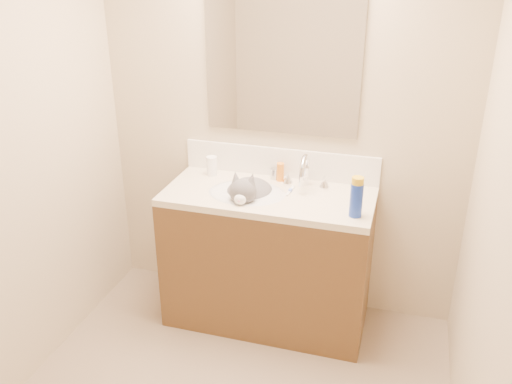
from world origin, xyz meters
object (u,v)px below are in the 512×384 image
Objects in this scene: cat at (249,196)px; spray_can at (356,200)px; basin at (247,204)px; amber_bottle at (280,172)px; faucet at (305,174)px; pill_bottle at (212,166)px; silver_jar at (275,174)px; vanity_cabinet at (268,261)px.

spray_can reaches higher than cat.
basin is 0.29m from amber_bottle.
basin is 2.47× the size of spray_can.
pill_bottle is at bearing 177.16° from faucet.
faucet is 0.44m from spray_can.
basin is 4.04× the size of amber_bottle.
amber_bottle is at bearing -29.17° from silver_jar.
cat is at bearing -31.58° from pill_bottle.
spray_can is at bearing -15.69° from cat.
cat is at bearing 167.30° from spray_can.
cat is 2.28× the size of spray_can.
silver_jar is (-0.02, 0.22, 0.48)m from vanity_cabinet.
faucet reaches higher than vanity_cabinet.
cat is at bearing -173.69° from vanity_cabinet.
cat is (0.00, 0.02, 0.04)m from basin.
vanity_cabinet is 10.77× the size of amber_bottle.
spray_can is at bearing -16.77° from vanity_cabinet.
basin is 0.04m from cat.
cat is at bearing 74.55° from basin.
faucet is 0.17m from amber_bottle.
vanity_cabinet is at bearing -95.64° from amber_bottle.
pill_bottle is (-0.41, 0.17, 0.51)m from vanity_cabinet.
cat is (-0.30, -0.15, -0.11)m from faucet.
vanity_cabinet is 2.67× the size of basin.
pill_bottle reaches higher than basin.
silver_jar is (0.10, 0.25, 0.10)m from basin.
amber_bottle is at bearing 3.99° from pill_bottle.
spray_can is at bearing -35.06° from silver_jar.
faucet is at bearing -2.84° from pill_bottle.
pill_bottle is (-0.59, 0.03, -0.03)m from faucet.
amber_bottle is at bearing 84.36° from vanity_cabinet.
spray_can reaches higher than basin.
amber_bottle reaches higher than basin.
faucet is (0.30, 0.17, 0.16)m from basin.
faucet is at bearing 29.12° from basin.
amber_bottle reaches higher than silver_jar.
amber_bottle is (0.13, 0.21, 0.08)m from cat.
cat reaches higher than amber_bottle.
faucet is 0.22m from silver_jar.
vanity_cabinet is 0.76m from spray_can.
spray_can is (0.53, -0.37, 0.06)m from silver_jar.
faucet is at bearing -20.10° from amber_bottle.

